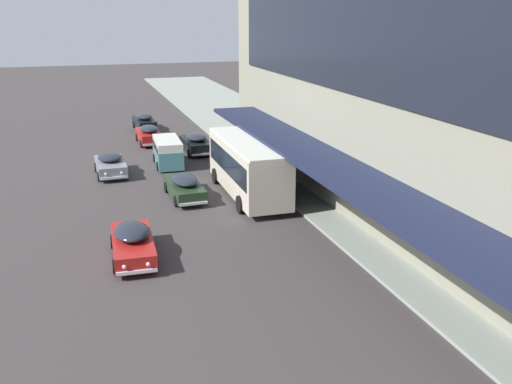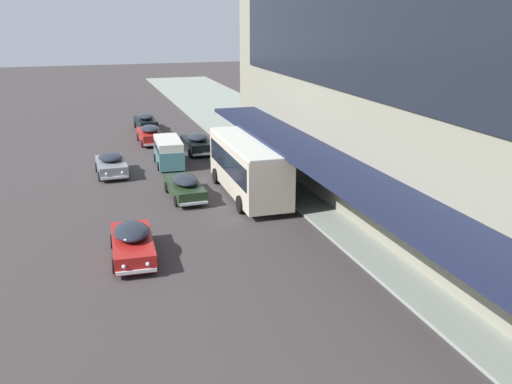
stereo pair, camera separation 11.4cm
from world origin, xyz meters
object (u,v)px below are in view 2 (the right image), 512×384
(sedan_lead_mid, at_px, (111,164))
(sedan_oncoming_rear, at_px, (185,186))
(sedan_second_mid, at_px, (146,122))
(transit_bus_kerbside_front, at_px, (248,165))
(sedan_far_back, at_px, (132,242))
(sedan_lead_near, at_px, (197,143))
(sedan_trailing_mid, at_px, (150,134))
(vw_van, at_px, (168,150))

(sedan_lead_mid, relative_size, sedan_oncoming_rear, 0.89)
(sedan_second_mid, bearing_deg, transit_bus_kerbside_front, -81.33)
(sedan_lead_mid, height_order, sedan_far_back, sedan_far_back)
(sedan_lead_near, bearing_deg, sedan_far_back, -110.11)
(sedan_second_mid, relative_size, sedan_trailing_mid, 0.96)
(sedan_oncoming_rear, height_order, sedan_lead_near, sedan_lead_near)
(sedan_oncoming_rear, distance_m, sedan_second_mid, 21.74)
(sedan_oncoming_rear, height_order, sedan_second_mid, sedan_second_mid)
(transit_bus_kerbside_front, height_order, sedan_lead_near, transit_bus_kerbside_front)
(vw_van, bearing_deg, sedan_far_back, -104.78)
(sedan_oncoming_rear, bearing_deg, sedan_far_back, -116.21)
(sedan_lead_mid, distance_m, sedan_second_mid, 15.74)
(sedan_lead_mid, distance_m, vw_van, 4.42)
(sedan_oncoming_rear, xyz_separation_m, sedan_far_back, (-3.90, -7.92, 0.01))
(transit_bus_kerbside_front, distance_m, vw_van, 9.43)
(sedan_far_back, bearing_deg, vw_van, 75.22)
(sedan_lead_mid, xyz_separation_m, sedan_lead_near, (6.95, 4.58, 0.04))
(transit_bus_kerbside_front, relative_size, vw_van, 2.03)
(transit_bus_kerbside_front, height_order, sedan_far_back, transit_bus_kerbside_front)
(transit_bus_kerbside_front, height_order, sedan_trailing_mid, transit_bus_kerbside_front)
(sedan_far_back, height_order, sedan_second_mid, sedan_second_mid)
(sedan_lead_near, bearing_deg, sedan_oncoming_rear, -105.47)
(sedan_lead_mid, xyz_separation_m, vw_van, (4.17, 1.44, 0.36))
(sedan_oncoming_rear, bearing_deg, vw_van, 87.83)
(sedan_lead_mid, relative_size, sedan_second_mid, 0.98)
(sedan_lead_mid, distance_m, sedan_trailing_mid, 9.86)
(sedan_lead_mid, relative_size, vw_van, 0.94)
(sedan_lead_mid, height_order, sedan_oncoming_rear, sedan_lead_mid)
(sedan_lead_mid, height_order, sedan_trailing_mid, sedan_trailing_mid)
(sedan_far_back, relative_size, sedan_trailing_mid, 1.05)
(sedan_far_back, xyz_separation_m, sedan_trailing_mid, (3.85, 23.59, 0.04))
(sedan_trailing_mid, bearing_deg, vw_van, -87.36)
(sedan_lead_near, distance_m, sedan_second_mid, 10.94)
(sedan_second_mid, height_order, vw_van, vw_van)
(sedan_far_back, bearing_deg, sedan_second_mid, 81.87)
(sedan_far_back, relative_size, sedan_second_mid, 1.09)
(sedan_far_back, xyz_separation_m, sedan_second_mid, (4.24, 29.66, 0.03))
(sedan_far_back, distance_m, sedan_second_mid, 29.96)
(transit_bus_kerbside_front, bearing_deg, sedan_trailing_mid, 103.09)
(sedan_second_mid, xyz_separation_m, sedan_trailing_mid, (-0.39, -6.07, 0.01))
(transit_bus_kerbside_front, xyz_separation_m, sedan_far_back, (-7.66, -7.20, -1.21))
(transit_bus_kerbside_front, relative_size, sedan_oncoming_rear, 1.92)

